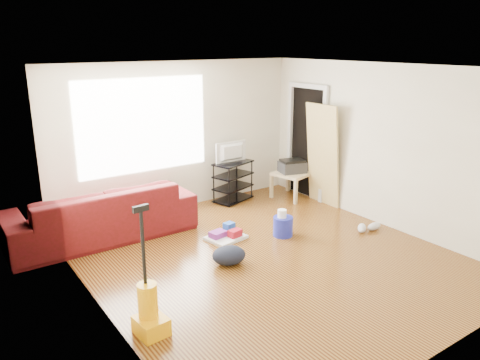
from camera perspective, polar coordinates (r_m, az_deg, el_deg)
room at (r=6.11m, az=3.19°, el=1.87°), size 4.51×5.01×2.51m
sofa at (r=7.31m, az=-16.35°, el=-6.68°), size 2.68×1.05×0.78m
tv_stand at (r=8.46m, az=-0.86°, el=-0.13°), size 0.81×0.61×0.72m
tv at (r=8.32m, az=-0.87°, el=3.39°), size 0.63×0.08×0.36m
side_table at (r=8.69m, az=6.36°, el=0.47°), size 0.72×0.72×0.48m
printer at (r=8.64m, az=6.40°, el=1.69°), size 0.53×0.45×0.24m
bucket at (r=7.10m, az=5.23°, el=-6.75°), size 0.33×0.33×0.29m
toilet_paper at (r=7.01m, az=5.11°, el=-5.23°), size 0.13×0.13×0.12m
cleaning_tray at (r=6.95m, az=-1.69°, el=-6.68°), size 0.59×0.51×0.19m
backpack at (r=6.23m, az=-1.36°, el=-10.17°), size 0.53×0.47×0.24m
sneakers at (r=7.48m, az=15.33°, el=-5.57°), size 0.50×0.27×0.11m
vacuum at (r=4.88m, az=-11.00°, el=-15.36°), size 0.31×0.34×1.33m
door_panel at (r=8.53m, az=9.74°, el=-2.86°), size 0.22×0.72×1.79m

